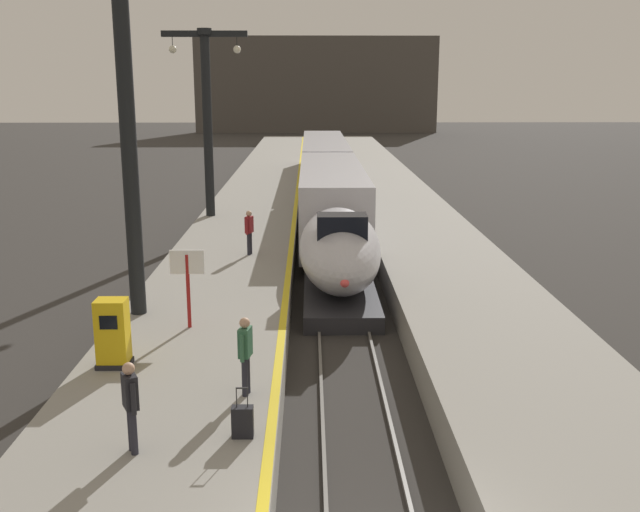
{
  "coord_description": "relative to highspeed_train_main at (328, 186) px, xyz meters",
  "views": [
    {
      "loc": [
        -1.02,
        -9.16,
        7.45
      ],
      "look_at": [
        -0.69,
        14.42,
        1.8
      ],
      "focal_mm": 40.88,
      "sensor_mm": 36.0,
      "label": 1
    }
  ],
  "objects": [
    {
      "name": "platform_left_safety_stripe",
      "position": [
        -1.77,
        -5.71,
        -0.86
      ],
      "size": [
        0.2,
        107.8,
        0.01
      ],
      "primitive_type": "cube",
      "color": "yellow",
      "rests_on": "platform_left"
    },
    {
      "name": "terminus_back_wall",
      "position": [
        0.0,
        71.54,
        5.08
      ],
      "size": [
        36.0,
        2.0,
        14.0
      ],
      "primitive_type": "cube",
      "color": "#4C4742",
      "rests_on": "ground"
    },
    {
      "name": "passenger_near_edge",
      "position": [
        -4.17,
        -27.81,
        0.12
      ],
      "size": [
        0.37,
        0.52,
        1.69
      ],
      "color": "#23232D",
      "rests_on": "platform_left"
    },
    {
      "name": "station_column_mid",
      "position": [
        -5.9,
        -19.79,
        5.01
      ],
      "size": [
        4.0,
        0.68,
        9.84
      ],
      "color": "black",
      "rests_on": "platform_left"
    },
    {
      "name": "highspeed_train_main",
      "position": [
        0.0,
        0.0,
        0.0
      ],
      "size": [
        2.92,
        39.05,
        3.6
      ],
      "color": "silver",
      "rests_on": "ground"
    },
    {
      "name": "station_column_far",
      "position": [
        -5.9,
        -4.27,
        4.47
      ],
      "size": [
        4.0,
        0.68,
        8.82
      ],
      "color": "black",
      "rests_on": "platform_left"
    },
    {
      "name": "ticket_machine_yellow",
      "position": [
        -5.55,
        -23.77,
        -0.13
      ],
      "size": [
        0.76,
        0.62,
        1.6
      ],
      "color": "yellow",
      "rests_on": "platform_left"
    },
    {
      "name": "rail_main_right",
      "position": [
        0.75,
        -2.96,
        -1.86
      ],
      "size": [
        0.08,
        110.0,
        0.12
      ],
      "primitive_type": "cube",
      "color": "slate",
      "rests_on": "ground"
    },
    {
      "name": "rolling_suitcase",
      "position": [
        -2.28,
        -27.27,
        -0.56
      ],
      "size": [
        0.4,
        0.22,
        0.98
      ],
      "color": "black",
      "rests_on": "platform_left"
    },
    {
      "name": "platform_right",
      "position": [
        4.05,
        -5.71,
        -1.39
      ],
      "size": [
        4.8,
        110.0,
        1.05
      ],
      "primitive_type": "cube",
      "color": "gray",
      "rests_on": "ground"
    },
    {
      "name": "passenger_far_waiting",
      "position": [
        -3.32,
        -12.62,
        0.12
      ],
      "size": [
        0.32,
        0.55,
        1.69
      ],
      "color": "#23232D",
      "rests_on": "platform_left"
    },
    {
      "name": "platform_left",
      "position": [
        -4.05,
        -5.71,
        -1.39
      ],
      "size": [
        4.8,
        110.0,
        1.05
      ],
      "primitive_type": "cube",
      "color": "gray",
      "rests_on": "ground"
    },
    {
      "name": "rail_main_left",
      "position": [
        -0.75,
        -2.96,
        -1.86
      ],
      "size": [
        0.08,
        110.0,
        0.12
      ],
      "primitive_type": "cube",
      "color": "slate",
      "rests_on": "ground"
    },
    {
      "name": "passenger_mid_platform",
      "position": [
        -2.37,
        -25.38,
        0.12
      ],
      "size": [
        0.29,
        0.56,
        1.69
      ],
      "color": "#23232D",
      "rests_on": "platform_left"
    },
    {
      "name": "departure_info_board",
      "position": [
        -4.25,
        -21.05,
        0.64
      ],
      "size": [
        0.9,
        0.1,
        2.12
      ],
      "color": "maroon",
      "rests_on": "platform_left"
    }
  ]
}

